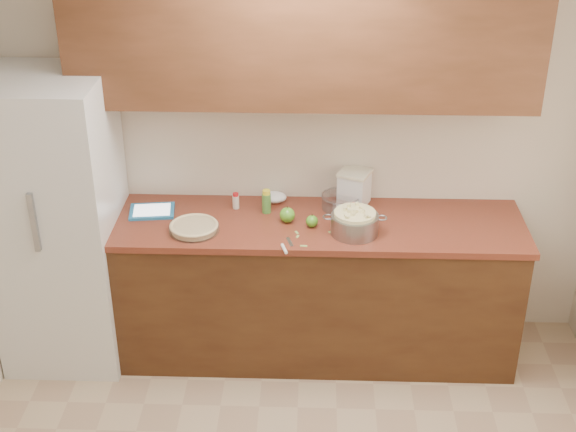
{
  "coord_description": "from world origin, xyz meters",
  "views": [
    {
      "loc": [
        0.07,
        -2.68,
        3.17
      ],
      "look_at": [
        -0.08,
        1.43,
        0.98
      ],
      "focal_mm": 50.0,
      "sensor_mm": 36.0,
      "label": 1
    }
  ],
  "objects_px": {
    "pie": "(194,227)",
    "tablet": "(152,211)",
    "flour_canister": "(354,187)",
    "colander": "(355,223)"
  },
  "relations": [
    {
      "from": "pie",
      "to": "tablet",
      "type": "height_order",
      "value": "pie"
    },
    {
      "from": "tablet",
      "to": "flour_canister",
      "type": "bearing_deg",
      "value": 0.31
    },
    {
      "from": "flour_canister",
      "to": "tablet",
      "type": "height_order",
      "value": "flour_canister"
    },
    {
      "from": "pie",
      "to": "flour_canister",
      "type": "xyz_separation_m",
      "value": [
        0.93,
        0.38,
        0.09
      ]
    },
    {
      "from": "flour_canister",
      "to": "tablet",
      "type": "xyz_separation_m",
      "value": [
        -1.22,
        -0.16,
        -0.1
      ]
    },
    {
      "from": "colander",
      "to": "tablet",
      "type": "relative_size",
      "value": 1.28
    },
    {
      "from": "pie",
      "to": "tablet",
      "type": "bearing_deg",
      "value": 142.27
    },
    {
      "from": "pie",
      "to": "colander",
      "type": "xyz_separation_m",
      "value": [
        0.92,
        0.01,
        0.04
      ]
    },
    {
      "from": "flour_canister",
      "to": "colander",
      "type": "bearing_deg",
      "value": -91.53
    },
    {
      "from": "pie",
      "to": "tablet",
      "type": "xyz_separation_m",
      "value": [
        -0.29,
        0.22,
        -0.01
      ]
    }
  ]
}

